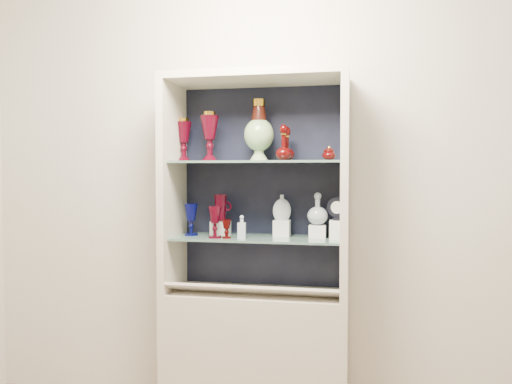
% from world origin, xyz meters
% --- Properties ---
extents(wall_back, '(3.50, 0.02, 2.80)m').
position_xyz_m(wall_back, '(0.00, 1.75, 1.40)').
color(wall_back, beige).
rests_on(wall_back, ground).
extents(cabinet_base, '(1.00, 0.40, 0.75)m').
position_xyz_m(cabinet_base, '(0.00, 1.53, 0.38)').
color(cabinet_base, beige).
rests_on(cabinet_base, ground).
extents(cabinet_back_panel, '(0.98, 0.02, 1.15)m').
position_xyz_m(cabinet_back_panel, '(0.00, 1.72, 1.32)').
color(cabinet_back_panel, black).
rests_on(cabinet_back_panel, cabinet_base).
extents(cabinet_side_left, '(0.04, 0.40, 1.15)m').
position_xyz_m(cabinet_side_left, '(-0.48, 1.53, 1.32)').
color(cabinet_side_left, beige).
rests_on(cabinet_side_left, cabinet_base).
extents(cabinet_side_right, '(0.04, 0.40, 1.15)m').
position_xyz_m(cabinet_side_right, '(0.48, 1.53, 1.32)').
color(cabinet_side_right, beige).
rests_on(cabinet_side_right, cabinet_base).
extents(cabinet_top_cap, '(1.00, 0.40, 0.04)m').
position_xyz_m(cabinet_top_cap, '(0.00, 1.53, 1.92)').
color(cabinet_top_cap, beige).
rests_on(cabinet_top_cap, cabinet_side_left).
extents(shelf_lower, '(0.92, 0.34, 0.01)m').
position_xyz_m(shelf_lower, '(0.00, 1.55, 1.04)').
color(shelf_lower, slate).
rests_on(shelf_lower, cabinet_side_left).
extents(shelf_upper, '(0.92, 0.34, 0.01)m').
position_xyz_m(shelf_upper, '(0.00, 1.55, 1.46)').
color(shelf_upper, slate).
rests_on(shelf_upper, cabinet_side_left).
extents(label_ledge, '(0.92, 0.17, 0.09)m').
position_xyz_m(label_ledge, '(0.00, 1.42, 0.78)').
color(label_ledge, beige).
rests_on(label_ledge, cabinet_base).
extents(label_card_0, '(0.10, 0.06, 0.03)m').
position_xyz_m(label_card_0, '(0.29, 1.42, 0.80)').
color(label_card_0, white).
rests_on(label_card_0, label_ledge).
extents(label_card_1, '(0.10, 0.06, 0.03)m').
position_xyz_m(label_card_1, '(0.07, 1.42, 0.80)').
color(label_card_1, white).
rests_on(label_card_1, label_ledge).
extents(label_card_2, '(0.10, 0.06, 0.03)m').
position_xyz_m(label_card_2, '(-0.28, 1.42, 0.80)').
color(label_card_2, white).
rests_on(label_card_2, label_ledge).
extents(pedestal_lamp_left, '(0.10, 0.10, 0.25)m').
position_xyz_m(pedestal_lamp_left, '(-0.44, 1.60, 1.59)').
color(pedestal_lamp_left, '#400310').
rests_on(pedestal_lamp_left, shelf_upper).
extents(pedestal_lamp_right, '(0.13, 0.13, 0.28)m').
position_xyz_m(pedestal_lamp_right, '(-0.27, 1.55, 1.61)').
color(pedestal_lamp_right, '#400310').
rests_on(pedestal_lamp_right, shelf_upper).
extents(enamel_urn, '(0.18, 0.18, 0.34)m').
position_xyz_m(enamel_urn, '(0.01, 1.57, 1.64)').
color(enamel_urn, '#0A4F29').
rests_on(enamel_urn, shelf_upper).
extents(ruby_decanter_a, '(0.10, 0.10, 0.22)m').
position_xyz_m(ruby_decanter_a, '(0.15, 1.51, 1.58)').
color(ruby_decanter_a, '#3E0403').
rests_on(ruby_decanter_a, shelf_upper).
extents(ruby_decanter_b, '(0.11, 0.11, 0.20)m').
position_xyz_m(ruby_decanter_b, '(0.16, 1.60, 1.57)').
color(ruby_decanter_b, '#3E0403').
rests_on(ruby_decanter_b, shelf_upper).
extents(lidded_bowl, '(0.09, 0.09, 0.08)m').
position_xyz_m(lidded_bowl, '(0.39, 1.54, 1.51)').
color(lidded_bowl, '#3E0403').
rests_on(lidded_bowl, shelf_upper).
extents(cobalt_goblet, '(0.08, 0.08, 0.18)m').
position_xyz_m(cobalt_goblet, '(-0.38, 1.55, 1.14)').
color(cobalt_goblet, '#040646').
rests_on(cobalt_goblet, shelf_lower).
extents(ruby_goblet_tall, '(0.09, 0.09, 0.17)m').
position_xyz_m(ruby_goblet_tall, '(-0.22, 1.47, 1.14)').
color(ruby_goblet_tall, '#400310').
rests_on(ruby_goblet_tall, shelf_lower).
extents(ruby_goblet_small, '(0.06, 0.06, 0.10)m').
position_xyz_m(ruby_goblet_small, '(-0.15, 1.46, 1.10)').
color(ruby_goblet_small, '#3E0403').
rests_on(ruby_goblet_small, shelf_lower).
extents(riser_ruby_pitcher, '(0.10, 0.10, 0.08)m').
position_xyz_m(riser_ruby_pitcher, '(-0.22, 1.59, 1.09)').
color(riser_ruby_pitcher, silver).
rests_on(riser_ruby_pitcher, shelf_lower).
extents(ruby_pitcher, '(0.13, 0.10, 0.15)m').
position_xyz_m(ruby_pitcher, '(-0.22, 1.59, 1.21)').
color(ruby_pitcher, '#400310').
rests_on(ruby_pitcher, riser_ruby_pitcher).
extents(clear_square_bottle, '(0.05, 0.05, 0.13)m').
position_xyz_m(clear_square_bottle, '(-0.07, 1.48, 1.11)').
color(clear_square_bottle, '#A2AEBC').
rests_on(clear_square_bottle, shelf_lower).
extents(riser_flat_flask, '(0.09, 0.09, 0.09)m').
position_xyz_m(riser_flat_flask, '(0.13, 1.61, 1.09)').
color(riser_flat_flask, silver).
rests_on(riser_flat_flask, shelf_lower).
extents(flat_flask, '(0.11, 0.08, 0.15)m').
position_xyz_m(flat_flask, '(0.13, 1.61, 1.21)').
color(flat_flask, silver).
rests_on(flat_flask, riser_flat_flask).
extents(riser_clear_round_decanter, '(0.09, 0.09, 0.07)m').
position_xyz_m(riser_clear_round_decanter, '(0.33, 1.58, 1.08)').
color(riser_clear_round_decanter, silver).
rests_on(riser_clear_round_decanter, shelf_lower).
extents(clear_round_decanter, '(0.12, 0.12, 0.17)m').
position_xyz_m(clear_round_decanter, '(0.33, 1.58, 1.20)').
color(clear_round_decanter, '#A2AEBC').
rests_on(clear_round_decanter, riser_clear_round_decanter).
extents(riser_cameo_medallion, '(0.08, 0.08, 0.10)m').
position_xyz_m(riser_cameo_medallion, '(0.44, 1.54, 1.10)').
color(riser_cameo_medallion, silver).
rests_on(riser_cameo_medallion, shelf_lower).
extents(cameo_medallion, '(0.12, 0.06, 0.13)m').
position_xyz_m(cameo_medallion, '(0.44, 1.54, 1.21)').
color(cameo_medallion, black).
rests_on(cameo_medallion, riser_cameo_medallion).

